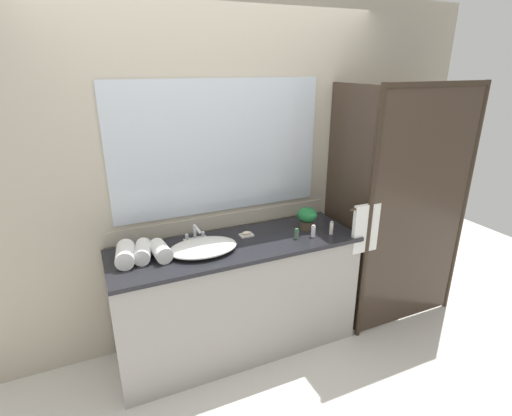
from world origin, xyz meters
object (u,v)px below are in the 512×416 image
Objects in this scene: amenity_bottle_body_wash at (313,231)px; sink_basin at (203,247)px; amenity_bottle_conditioner at (297,234)px; rolled_towel_near_edge at (125,254)px; faucet at (195,235)px; rolled_towel_middle at (143,252)px; soap_dish at (246,234)px; potted_plant at (307,217)px; amenity_bottle_shampoo at (331,228)px; rolled_towel_far_edge at (161,251)px.

sink_basin is at bearing 173.52° from amenity_bottle_body_wash.
sink_basin is 0.83m from amenity_bottle_body_wash.
amenity_bottle_conditioner is at bearing 170.12° from amenity_bottle_body_wash.
rolled_towel_near_edge is at bearing 173.88° from sink_basin.
faucet is 0.41m from rolled_towel_middle.
amenity_bottle_body_wash is 1.22m from rolled_towel_middle.
rolled_towel_middle is (-0.76, -0.06, 0.04)m from soap_dish.
rolled_towel_middle is (-1.21, 0.15, 0.01)m from amenity_bottle_body_wash.
potted_plant reaches higher than sink_basin.
amenity_bottle_shampoo is at bearing -6.78° from amenity_bottle_body_wash.
amenity_bottle_conditioner is 0.28m from amenity_bottle_shampoo.
amenity_bottle_body_wash is 0.49× the size of rolled_towel_far_edge.
amenity_bottle_shampoo is at bearing -6.39° from rolled_towel_near_edge.
faucet is 0.87m from potted_plant.
potted_plant reaches higher than amenity_bottle_conditioner.
faucet reaches higher than rolled_towel_far_edge.
potted_plant is at bearing -8.88° from faucet.
faucet reaches higher than amenity_bottle_shampoo.
amenity_bottle_body_wash is at bearing -7.28° from rolled_towel_middle.
rolled_towel_middle reaches higher than soap_dish.
potted_plant is 0.21m from amenity_bottle_shampoo.
potted_plant is 1.36m from rolled_towel_near_edge.
rolled_towel_far_edge is (-1.10, 0.11, 0.01)m from amenity_bottle_body_wash.
rolled_towel_middle is (-0.39, 0.06, 0.02)m from sink_basin.
amenity_bottle_shampoo is 0.49× the size of rolled_towel_middle.
rolled_towel_far_edge is at bearing -178.25° from potted_plant.
amenity_bottle_body_wash is (0.45, -0.22, 0.03)m from soap_dish.
rolled_towel_far_edge is (-0.65, -0.10, 0.04)m from soap_dish.
sink_basin is at bearing -90.00° from faucet.
amenity_bottle_conditioner is 0.98m from rolled_towel_far_edge.
faucet is 0.87m from amenity_bottle_body_wash.
amenity_bottle_body_wash is at bearing -6.34° from rolled_towel_near_edge.
rolled_towel_near_edge reaches higher than amenity_bottle_body_wash.
potted_plant reaches higher than rolled_towel_middle.
soap_dish is at bearing -9.93° from faucet.
soap_dish is at bearing 154.34° from amenity_bottle_body_wash.
rolled_towel_near_edge is at bearing 174.04° from amenity_bottle_conditioner.
sink_basin is 2.49× the size of rolled_towel_far_edge.
amenity_bottle_shampoo is at bearing -55.14° from potted_plant.
amenity_bottle_body_wash is (0.82, -0.09, 0.01)m from sink_basin.
sink_basin is 0.98m from amenity_bottle_shampoo.
amenity_bottle_shampoo reaches higher than sink_basin.
rolled_towel_far_edge is at bearing -21.00° from rolled_towel_middle.
soap_dish is at bearing 158.65° from amenity_bottle_shampoo.
potted_plant is 1.14m from rolled_towel_far_edge.
potted_plant is 1.25m from rolled_towel_middle.
amenity_bottle_conditioner is 1.09m from rolled_towel_middle.
sink_basin is 0.86m from potted_plant.
rolled_towel_near_edge is at bearing -165.09° from faucet.
rolled_towel_middle is at bearing 179.65° from potted_plant.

